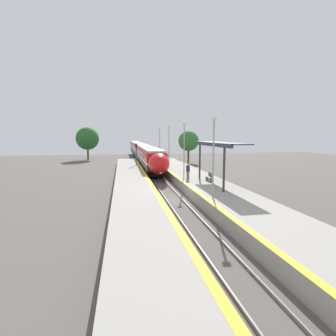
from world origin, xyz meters
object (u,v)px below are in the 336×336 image
object	(u,v)px
person_waiting	(188,171)
lamppost_mid	(184,147)
platform_bench	(210,177)
railway_signal	(136,154)
train	(140,150)
lamppost_farthest	(160,143)
lamppost_near	(213,153)
lamppost_far	(169,144)

from	to	relation	value
person_waiting	lamppost_mid	xyz separation A→B (m)	(-0.11, 1.42, 2.54)
platform_bench	railway_signal	distance (m)	17.99
train	person_waiting	bearing A→B (deg)	-86.06
platform_bench	lamppost_mid	size ratio (longest dim) A/B	0.26
platform_bench	person_waiting	world-z (taller)	person_waiting
railway_signal	lamppost_farthest	bearing A→B (deg)	50.25
person_waiting	railway_signal	distance (m)	15.96
train	lamppost_mid	distance (m)	35.86
railway_signal	lamppost_mid	xyz separation A→B (m)	(4.68, -13.78, 1.72)
lamppost_near	lamppost_far	size ratio (longest dim) A/B	1.00
train	lamppost_farthest	xyz separation A→B (m)	(2.45, -16.29, 2.30)
person_waiting	lamppost_farthest	xyz separation A→B (m)	(-0.11, 20.83, 2.54)
platform_bench	person_waiting	size ratio (longest dim) A/B	0.90
person_waiting	lamppost_far	size ratio (longest dim) A/B	0.29
lamppost_far	platform_bench	bearing A→B (deg)	-80.24
train	lamppost_farthest	distance (m)	16.63
person_waiting	lamppost_far	world-z (taller)	lamppost_far
platform_bench	lamppost_mid	distance (m)	4.64
lamppost_mid	lamppost_far	distance (m)	9.70
lamppost_mid	platform_bench	bearing A→B (deg)	-52.58
train	lamppost_farthest	size ratio (longest dim) A/B	11.16
person_waiting	lamppost_near	size ratio (longest dim) A/B	0.29
person_waiting	railway_signal	bearing A→B (deg)	107.50
lamppost_mid	lamppost_far	size ratio (longest dim) A/B	1.00
lamppost_near	railway_signal	bearing A→B (deg)	101.28
platform_bench	lamppost_farthest	size ratio (longest dim) A/B	0.26
platform_bench	lamppost_mid	bearing A→B (deg)	127.42
lamppost_near	person_waiting	bearing A→B (deg)	89.25
train	railway_signal	distance (m)	22.04
railway_signal	lamppost_farthest	distance (m)	7.53
lamppost_near	lamppost_farthest	size ratio (longest dim) A/B	1.00
lamppost_near	lamppost_far	xyz separation A→B (m)	(0.00, 19.41, 0.00)
person_waiting	lamppost_farthest	size ratio (longest dim) A/B	0.29
lamppost_mid	lamppost_far	xyz separation A→B (m)	(0.00, 9.70, 0.00)
railway_signal	lamppost_farthest	world-z (taller)	lamppost_farthest
lamppost_far	lamppost_farthest	xyz separation A→B (m)	(0.00, 9.70, 0.00)
platform_bench	lamppost_far	xyz separation A→B (m)	(-2.15, 12.52, 3.00)
train	person_waiting	size ratio (longest dim) A/B	38.58
lamppost_farthest	railway_signal	bearing A→B (deg)	-129.75
railway_signal	lamppost_near	xyz separation A→B (m)	(4.68, -23.48, 1.72)
lamppost_near	lamppost_mid	size ratio (longest dim) A/B	1.00
lamppost_far	lamppost_mid	bearing A→B (deg)	-90.00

